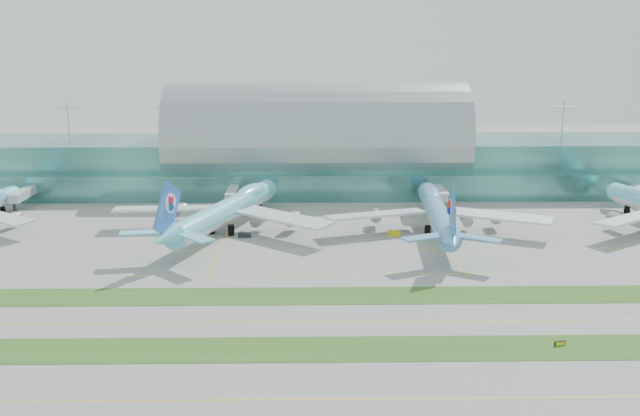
{
  "coord_description": "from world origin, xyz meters",
  "views": [
    {
      "loc": [
        -3.56,
        -157.96,
        59.34
      ],
      "look_at": [
        0.0,
        55.0,
        9.0
      ],
      "focal_mm": 40.0,
      "sensor_mm": 36.0,
      "label": 1
    }
  ],
  "objects_px": {
    "airliner_b": "(227,209)",
    "airliner_c": "(437,211)",
    "terminal": "(317,154)",
    "taxiway_sign_east": "(560,343)"
  },
  "relations": [
    {
      "from": "airliner_b",
      "to": "airliner_c",
      "type": "bearing_deg",
      "value": 16.0
    },
    {
      "from": "airliner_c",
      "to": "taxiway_sign_east",
      "type": "distance_m",
      "value": 87.32
    },
    {
      "from": "terminal",
      "to": "taxiway_sign_east",
      "type": "relative_size",
      "value": 142.42
    },
    {
      "from": "terminal",
      "to": "airliner_c",
      "type": "distance_m",
      "value": 78.88
    },
    {
      "from": "terminal",
      "to": "airliner_c",
      "type": "bearing_deg",
      "value": -61.93
    },
    {
      "from": "terminal",
      "to": "airliner_b",
      "type": "height_order",
      "value": "terminal"
    },
    {
      "from": "terminal",
      "to": "airliner_c",
      "type": "xyz_separation_m",
      "value": [
        36.95,
        -69.29,
        -7.41
      ]
    },
    {
      "from": "airliner_c",
      "to": "airliner_b",
      "type": "bearing_deg",
      "value": -178.38
    },
    {
      "from": "airliner_c",
      "to": "taxiway_sign_east",
      "type": "relative_size",
      "value": 33.64
    },
    {
      "from": "terminal",
      "to": "airliner_b",
      "type": "xyz_separation_m",
      "value": [
        -29.33,
        -66.48,
        -7.04
      ]
    }
  ]
}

